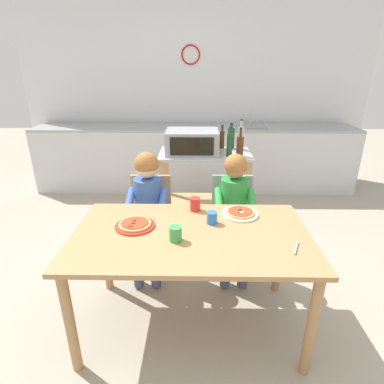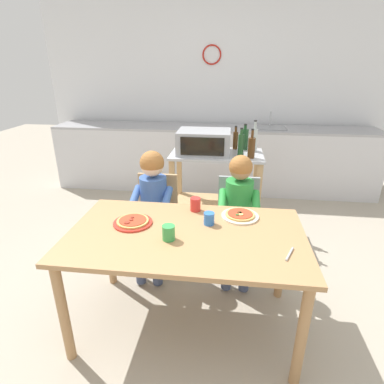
{
  "view_description": "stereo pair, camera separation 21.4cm",
  "coord_description": "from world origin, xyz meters",
  "px_view_note": "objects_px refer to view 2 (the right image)",
  "views": [
    {
      "loc": [
        0.03,
        -1.68,
        1.69
      ],
      "look_at": [
        0.0,
        0.3,
        0.87
      ],
      "focal_mm": 29.17,
      "sensor_mm": 36.0,
      "label": 1
    },
    {
      "loc": [
        0.25,
        -1.67,
        1.69
      ],
      "look_at": [
        0.0,
        0.3,
        0.87
      ],
      "focal_mm": 29.17,
      "sensor_mm": 36.0,
      "label": 2
    }
  ],
  "objects_px": {
    "toaster_oven": "(204,142)",
    "bottle_slim_sauce": "(245,139)",
    "child_in_green_shirt": "(239,205)",
    "pizza_plate_red_rimmed": "(133,222)",
    "pizza_plate_cream": "(240,215)",
    "drinking_cup_green": "(169,233)",
    "dining_chair_left": "(156,215)",
    "drinking_cup_blue": "(209,219)",
    "bottle_dark_olive_oil": "(241,145)",
    "child_in_blue_striped_shirt": "(152,199)",
    "dining_chair_right": "(237,219)",
    "drinking_cup_red": "(195,204)",
    "bottle_squat_spirits": "(252,147)",
    "kitchen_island_cart": "(216,180)",
    "bottle_brown_beer": "(254,139)",
    "dining_table": "(186,245)",
    "serving_spoon": "(290,254)",
    "bottle_tall_green_wine": "(235,140)"
  },
  "relations": [
    {
      "from": "toaster_oven",
      "to": "bottle_dark_olive_oil",
      "type": "xyz_separation_m",
      "value": [
        0.36,
        -0.13,
        0.01
      ]
    },
    {
      "from": "drinking_cup_blue",
      "to": "bottle_tall_green_wine",
      "type": "bearing_deg",
      "value": 83.64
    },
    {
      "from": "bottle_brown_beer",
      "to": "pizza_plate_cream",
      "type": "bearing_deg",
      "value": -96.75
    },
    {
      "from": "child_in_green_shirt",
      "to": "pizza_plate_red_rimmed",
      "type": "bearing_deg",
      "value": -143.58
    },
    {
      "from": "pizza_plate_red_rimmed",
      "to": "drinking_cup_green",
      "type": "relative_size",
      "value": 2.77
    },
    {
      "from": "pizza_plate_red_rimmed",
      "to": "child_in_green_shirt",
      "type": "bearing_deg",
      "value": 36.42
    },
    {
      "from": "child_in_blue_striped_shirt",
      "to": "pizza_plate_cream",
      "type": "relative_size",
      "value": 4.13
    },
    {
      "from": "dining_chair_right",
      "to": "drinking_cup_red",
      "type": "distance_m",
      "value": 0.58
    },
    {
      "from": "dining_table",
      "to": "pizza_plate_red_rimmed",
      "type": "relative_size",
      "value": 5.78
    },
    {
      "from": "kitchen_island_cart",
      "to": "bottle_squat_spirits",
      "type": "bearing_deg",
      "value": -21.28
    },
    {
      "from": "pizza_plate_cream",
      "to": "drinking_cup_green",
      "type": "bearing_deg",
      "value": -140.48
    },
    {
      "from": "toaster_oven",
      "to": "bottle_squat_spirits",
      "type": "bearing_deg",
      "value": -14.7
    },
    {
      "from": "bottle_dark_olive_oil",
      "to": "child_in_blue_striped_shirt",
      "type": "relative_size",
      "value": 0.28
    },
    {
      "from": "bottle_slim_sauce",
      "to": "bottle_dark_olive_oil",
      "type": "bearing_deg",
      "value": -98.2
    },
    {
      "from": "bottle_slim_sauce",
      "to": "dining_chair_left",
      "type": "xyz_separation_m",
      "value": [
        -0.75,
        -0.91,
        -0.49
      ]
    },
    {
      "from": "bottle_dark_olive_oil",
      "to": "bottle_brown_beer",
      "type": "bearing_deg",
      "value": 60.77
    },
    {
      "from": "child_in_green_shirt",
      "to": "pizza_plate_cream",
      "type": "xyz_separation_m",
      "value": [
        -0.0,
        -0.33,
        0.08
      ]
    },
    {
      "from": "bottle_slim_sauce",
      "to": "dining_table",
      "type": "distance_m",
      "value": 1.69
    },
    {
      "from": "bottle_slim_sauce",
      "to": "drinking_cup_blue",
      "type": "xyz_separation_m",
      "value": [
        -0.26,
        -1.48,
        -0.2
      ]
    },
    {
      "from": "dining_chair_left",
      "to": "serving_spoon",
      "type": "distance_m",
      "value": 1.32
    },
    {
      "from": "kitchen_island_cart",
      "to": "dining_table",
      "type": "xyz_separation_m",
      "value": [
        -0.11,
        -1.41,
        0.07
      ]
    },
    {
      "from": "dining_chair_left",
      "to": "pizza_plate_red_rimmed",
      "type": "height_order",
      "value": "dining_chair_left"
    },
    {
      "from": "bottle_brown_beer",
      "to": "dining_table",
      "type": "bearing_deg",
      "value": -107.65
    },
    {
      "from": "toaster_oven",
      "to": "serving_spoon",
      "type": "height_order",
      "value": "toaster_oven"
    },
    {
      "from": "bottle_brown_beer",
      "to": "serving_spoon",
      "type": "relative_size",
      "value": 2.28
    },
    {
      "from": "pizza_plate_cream",
      "to": "child_in_green_shirt",
      "type": "bearing_deg",
      "value": 90.0
    },
    {
      "from": "pizza_plate_red_rimmed",
      "to": "drinking_cup_red",
      "type": "height_order",
      "value": "drinking_cup_red"
    },
    {
      "from": "kitchen_island_cart",
      "to": "toaster_oven",
      "type": "relative_size",
      "value": 1.79
    },
    {
      "from": "pizza_plate_cream",
      "to": "drinking_cup_blue",
      "type": "xyz_separation_m",
      "value": [
        -0.2,
        -0.13,
        0.03
      ]
    },
    {
      "from": "dining_chair_right",
      "to": "drinking_cup_red",
      "type": "bearing_deg",
      "value": -128.88
    },
    {
      "from": "bottle_brown_beer",
      "to": "pizza_plate_red_rimmed",
      "type": "relative_size",
      "value": 1.26
    },
    {
      "from": "pizza_plate_cream",
      "to": "drinking_cup_red",
      "type": "height_order",
      "value": "drinking_cup_red"
    },
    {
      "from": "drinking_cup_green",
      "to": "child_in_blue_striped_shirt",
      "type": "bearing_deg",
      "value": 112.0
    },
    {
      "from": "dining_chair_left",
      "to": "drinking_cup_blue",
      "type": "height_order",
      "value": "dining_chair_left"
    },
    {
      "from": "bottle_slim_sauce",
      "to": "dining_chair_left",
      "type": "relative_size",
      "value": 0.33
    },
    {
      "from": "bottle_dark_olive_oil",
      "to": "dining_chair_left",
      "type": "xyz_separation_m",
      "value": [
        -0.71,
        -0.57,
        -0.5
      ]
    },
    {
      "from": "dining_chair_left",
      "to": "dining_chair_right",
      "type": "bearing_deg",
      "value": 0.94
    },
    {
      "from": "bottle_squat_spirits",
      "to": "pizza_plate_cream",
      "type": "relative_size",
      "value": 1.11
    },
    {
      "from": "bottle_brown_beer",
      "to": "toaster_oven",
      "type": "bearing_deg",
      "value": -166.34
    },
    {
      "from": "drinking_cup_green",
      "to": "pizza_plate_red_rimmed",
      "type": "bearing_deg",
      "value": 148.49
    },
    {
      "from": "child_in_green_shirt",
      "to": "pizza_plate_cream",
      "type": "height_order",
      "value": "child_in_green_shirt"
    },
    {
      "from": "bottle_squat_spirits",
      "to": "dining_chair_right",
      "type": "xyz_separation_m",
      "value": [
        -0.11,
        -0.57,
        -0.48
      ]
    },
    {
      "from": "toaster_oven",
      "to": "bottle_slim_sauce",
      "type": "relative_size",
      "value": 1.96
    },
    {
      "from": "bottle_squat_spirits",
      "to": "dining_chair_right",
      "type": "height_order",
      "value": "bottle_squat_spirits"
    },
    {
      "from": "toaster_oven",
      "to": "pizza_plate_cream",
      "type": "xyz_separation_m",
      "value": [
        0.35,
        -1.14,
        -0.23
      ]
    },
    {
      "from": "bottle_squat_spirits",
      "to": "kitchen_island_cart",
      "type": "bearing_deg",
      "value": 158.72
    },
    {
      "from": "bottle_brown_beer",
      "to": "pizza_plate_cream",
      "type": "distance_m",
      "value": 1.3
    },
    {
      "from": "bottle_squat_spirits",
      "to": "bottle_slim_sauce",
      "type": "bearing_deg",
      "value": 99.55
    },
    {
      "from": "toaster_oven",
      "to": "dining_table",
      "type": "distance_m",
      "value": 1.44
    },
    {
      "from": "bottle_brown_beer",
      "to": "bottle_dark_olive_oil",
      "type": "distance_m",
      "value": 0.29
    }
  ]
}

